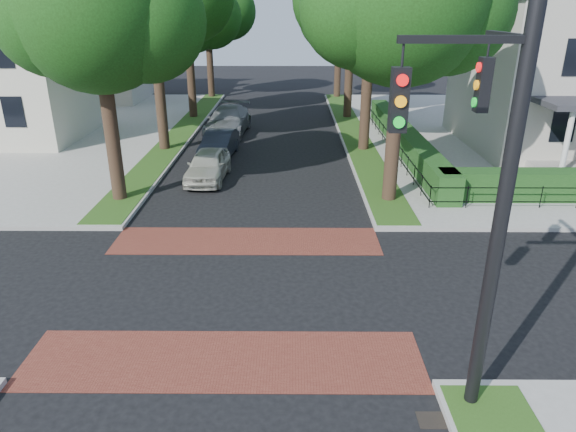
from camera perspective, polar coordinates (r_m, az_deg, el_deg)
The scene contains 19 objects.
ground at distance 14.77m, azimuth -5.63°, elevation -8.00°, with size 120.00×120.00×0.00m, color black.
crosswalk_far at distance 17.59m, azimuth -4.61°, elevation -2.75°, with size 9.00×2.20×0.01m, color maroon.
crosswalk_near at distance 12.12m, azimuth -7.16°, elevation -15.58°, with size 9.00×2.20×0.01m, color maroon.
storm_drain at distance 11.02m, azimuth 15.97°, elevation -20.98°, with size 0.65×0.45×0.01m, color black.
grass_strip_ne at distance 32.84m, azimuth 7.26°, elevation 9.25°, with size 1.60×29.80×0.02m, color #223F12.
grass_strip_nw at distance 33.33m, azimuth -11.76°, elevation 9.16°, with size 1.60×29.80×0.02m, color #223F12.
tree_right_near at distance 20.35m, azimuth 12.95°, elevation 22.31°, with size 7.75×6.67×10.66m.
tree_right_far at distance 37.15m, azimuth 7.18°, elevation 21.24°, with size 7.25×6.23×9.74m.
tree_right_back at distance 46.11m, azimuth 5.89°, elevation 21.89°, with size 7.50×6.45×10.20m.
tree_left_near at distance 21.09m, azimuth -20.09°, elevation 20.58°, with size 7.50×6.45×10.20m.
tree_left_far at distance 37.56m, azimuth -11.00°, elevation 21.37°, with size 7.00×6.02×9.86m.
tree_left_back at distance 46.45m, azimuth -8.82°, elevation 21.94°, with size 7.75×6.66×10.44m.
hedge_main_road at distance 29.14m, azimuth 12.76°, elevation 8.44°, with size 1.00×18.00×1.20m, color #153B14.
fence_main_road at distance 29.02m, azimuth 11.18°, elevation 8.20°, with size 0.06×18.00×0.90m, color black, non-canonical shape.
house_left_far at distance 47.88m, azimuth -21.52°, elevation 17.90°, with size 10.00×9.00×10.14m.
traffic_signal at distance 9.33m, azimuth 21.56°, elevation 3.87°, with size 2.17×2.00×8.00m.
parked_car_front at distance 23.87m, azimuth -8.88°, elevation 5.62°, with size 1.67×4.15×1.41m, color #B5B4A3.
parked_car_middle at distance 27.60m, azimuth -7.68°, elevation 7.89°, with size 1.45×4.16×1.37m, color black.
parked_car_rear at distance 32.86m, azimuth -6.68°, elevation 10.49°, with size 2.33×5.72×1.66m, color slate.
Camera 1 is at (1.52, -12.70, 7.39)m, focal length 32.00 mm.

